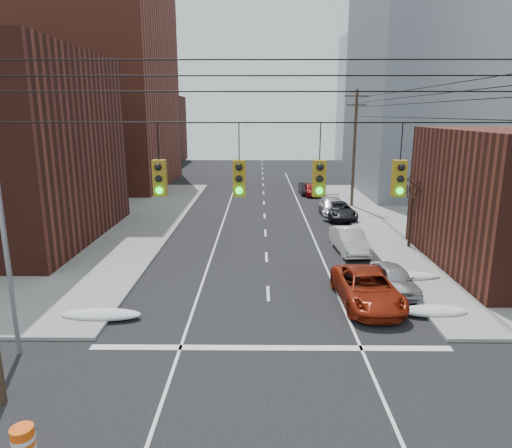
{
  "coord_description": "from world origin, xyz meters",
  "views": [
    {
      "loc": [
        -0.44,
        -9.52,
        8.83
      ],
      "look_at": [
        -0.63,
        14.52,
        3.0
      ],
      "focal_mm": 32.0,
      "sensor_mm": 36.0,
      "label": 1
    }
  ],
  "objects_px": {
    "parked_car_b": "(349,240)",
    "lot_car_c": "(30,217)",
    "parked_car_c": "(339,210)",
    "lot_car_d": "(54,213)",
    "lot_car_a": "(35,239)",
    "parked_car_f": "(306,188)",
    "parked_car_d": "(333,207)",
    "construction_barrel": "(24,445)",
    "red_pickup": "(367,288)",
    "lot_car_b": "(68,215)",
    "parked_car_e": "(311,189)",
    "parked_car_a": "(394,279)"
  },
  "relations": [
    {
      "from": "parked_car_b",
      "to": "lot_car_c",
      "type": "relative_size",
      "value": 1.04
    },
    {
      "from": "parked_car_c",
      "to": "lot_car_d",
      "type": "relative_size",
      "value": 1.21
    },
    {
      "from": "lot_car_a",
      "to": "lot_car_d",
      "type": "height_order",
      "value": "lot_car_d"
    },
    {
      "from": "parked_car_b",
      "to": "parked_car_f",
      "type": "bearing_deg",
      "value": 87.44
    },
    {
      "from": "parked_car_c",
      "to": "parked_car_d",
      "type": "distance_m",
      "value": 1.17
    },
    {
      "from": "parked_car_c",
      "to": "construction_barrel",
      "type": "xyz_separation_m",
      "value": [
        -12.9,
        -28.44,
        -0.18
      ]
    },
    {
      "from": "red_pickup",
      "to": "lot_car_b",
      "type": "xyz_separation_m",
      "value": [
        -20.48,
        15.12,
        0.14
      ]
    },
    {
      "from": "red_pickup",
      "to": "lot_car_a",
      "type": "distance_m",
      "value": 21.45
    },
    {
      "from": "parked_car_e",
      "to": "construction_barrel",
      "type": "height_order",
      "value": "parked_car_e"
    },
    {
      "from": "lot_car_d",
      "to": "parked_car_b",
      "type": "bearing_deg",
      "value": -86.22
    },
    {
      "from": "lot_car_b",
      "to": "lot_car_d",
      "type": "bearing_deg",
      "value": 64.7
    },
    {
      "from": "parked_car_a",
      "to": "parked_car_c",
      "type": "xyz_separation_m",
      "value": [
        0.0,
        16.55,
        0.04
      ]
    },
    {
      "from": "parked_car_d",
      "to": "lot_car_b",
      "type": "relative_size",
      "value": 0.98
    },
    {
      "from": "parked_car_c",
      "to": "red_pickup",
      "type": "bearing_deg",
      "value": -98.71
    },
    {
      "from": "parked_car_b",
      "to": "red_pickup",
      "type": "bearing_deg",
      "value": -99.4
    },
    {
      "from": "parked_car_b",
      "to": "parked_car_d",
      "type": "relative_size",
      "value": 0.88
    },
    {
      "from": "parked_car_c",
      "to": "parked_car_e",
      "type": "relative_size",
      "value": 1.3
    },
    {
      "from": "parked_car_b",
      "to": "lot_car_d",
      "type": "height_order",
      "value": "lot_car_d"
    },
    {
      "from": "lot_car_b",
      "to": "lot_car_d",
      "type": "height_order",
      "value": "lot_car_b"
    },
    {
      "from": "parked_car_c",
      "to": "lot_car_c",
      "type": "distance_m",
      "value": 25.36
    },
    {
      "from": "parked_car_f",
      "to": "construction_barrel",
      "type": "distance_m",
      "value": 42.44
    },
    {
      "from": "parked_car_e",
      "to": "construction_barrel",
      "type": "relative_size",
      "value": 3.8
    },
    {
      "from": "lot_car_d",
      "to": "red_pickup",
      "type": "bearing_deg",
      "value": -103.51
    },
    {
      "from": "parked_car_a",
      "to": "lot_car_d",
      "type": "xyz_separation_m",
      "value": [
        -23.82,
        14.77,
        0.2
      ]
    },
    {
      "from": "red_pickup",
      "to": "lot_car_c",
      "type": "xyz_separation_m",
      "value": [
        -23.44,
        14.97,
        0.03
      ]
    },
    {
      "from": "parked_car_a",
      "to": "parked_car_c",
      "type": "height_order",
      "value": "parked_car_c"
    },
    {
      "from": "parked_car_b",
      "to": "lot_car_b",
      "type": "bearing_deg",
      "value": 158.19
    },
    {
      "from": "parked_car_f",
      "to": "lot_car_b",
      "type": "distance_m",
      "value": 25.77
    },
    {
      "from": "parked_car_b",
      "to": "parked_car_e",
      "type": "bearing_deg",
      "value": 86.38
    },
    {
      "from": "red_pickup",
      "to": "lot_car_d",
      "type": "distance_m",
      "value": 27.48
    },
    {
      "from": "parked_car_a",
      "to": "lot_car_a",
      "type": "relative_size",
      "value": 0.96
    },
    {
      "from": "parked_car_c",
      "to": "construction_barrel",
      "type": "bearing_deg",
      "value": -117.67
    },
    {
      "from": "lot_car_d",
      "to": "construction_barrel",
      "type": "relative_size",
      "value": 4.1
    },
    {
      "from": "parked_car_b",
      "to": "lot_car_b",
      "type": "xyz_separation_m",
      "value": [
        -21.25,
        6.74,
        0.14
      ]
    },
    {
      "from": "lot_car_a",
      "to": "lot_car_c",
      "type": "xyz_separation_m",
      "value": [
        -3.64,
        6.71,
        -0.02
      ]
    },
    {
      "from": "parked_car_a",
      "to": "lot_car_b",
      "type": "height_order",
      "value": "lot_car_b"
    },
    {
      "from": "parked_car_a",
      "to": "parked_car_b",
      "type": "relative_size",
      "value": 0.84
    },
    {
      "from": "red_pickup",
      "to": "parked_car_b",
      "type": "xyz_separation_m",
      "value": [
        0.76,
        8.38,
        0.0
      ]
    },
    {
      "from": "parked_car_e",
      "to": "construction_barrel",
      "type": "xyz_separation_m",
      "value": [
        -11.72,
        -39.86,
        -0.14
      ]
    },
    {
      "from": "parked_car_a",
      "to": "construction_barrel",
      "type": "bearing_deg",
      "value": -144.28
    },
    {
      "from": "lot_car_a",
      "to": "parked_car_a",
      "type": "bearing_deg",
      "value": -124.72
    },
    {
      "from": "red_pickup",
      "to": "lot_car_d",
      "type": "xyz_separation_m",
      "value": [
        -22.1,
        16.34,
        0.1
      ]
    },
    {
      "from": "lot_car_a",
      "to": "red_pickup",
      "type": "bearing_deg",
      "value": -130.09
    },
    {
      "from": "lot_car_d",
      "to": "parked_car_d",
      "type": "bearing_deg",
      "value": -60.01
    },
    {
      "from": "parked_car_c",
      "to": "parked_car_e",
      "type": "height_order",
      "value": "parked_car_c"
    },
    {
      "from": "red_pickup",
      "to": "parked_car_d",
      "type": "distance_m",
      "value": 19.28
    },
    {
      "from": "parked_car_a",
      "to": "construction_barrel",
      "type": "xyz_separation_m",
      "value": [
        -12.9,
        -11.89,
        -0.14
      ]
    },
    {
      "from": "red_pickup",
      "to": "lot_car_a",
      "type": "relative_size",
      "value": 1.36
    },
    {
      "from": "parked_car_e",
      "to": "lot_car_a",
      "type": "relative_size",
      "value": 0.96
    },
    {
      "from": "lot_car_b",
      "to": "parked_car_b",
      "type": "bearing_deg",
      "value": -95.95
    }
  ]
}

